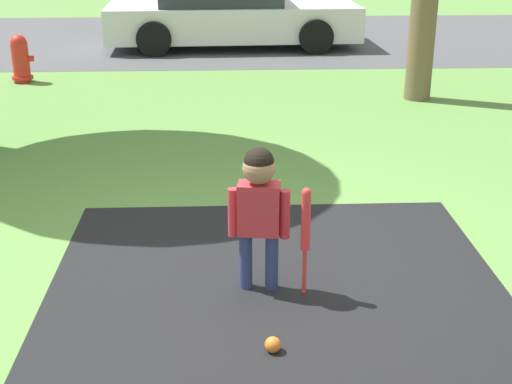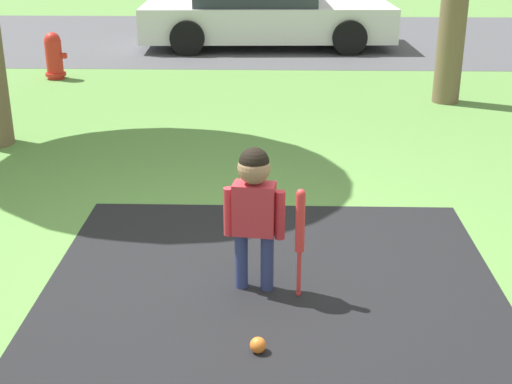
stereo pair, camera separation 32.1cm
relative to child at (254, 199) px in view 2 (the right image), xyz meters
name	(u,v)px [view 2 (the right image)]	position (x,y,z in m)	size (l,w,h in m)	color
ground_plane	(224,261)	(-0.22, 0.38, -0.61)	(60.00, 60.00, 0.00)	#5B8C42
street_strip	(259,38)	(-0.22, 9.79, -0.61)	(40.00, 6.00, 0.01)	#4C4C51
child	(254,199)	(0.00, 0.00, 0.00)	(0.38, 0.20, 0.95)	navy
baseball_bat	(300,228)	(0.28, -0.09, -0.15)	(0.06, 0.06, 0.72)	red
sports_ball	(258,345)	(0.04, -0.72, -0.57)	(0.09, 0.09, 0.09)	orange
fire_hydrant	(54,56)	(-3.07, 6.11, -0.29)	(0.33, 0.30, 0.67)	red
parked_car	(264,14)	(-0.10, 8.88, -0.05)	(4.46, 2.06, 1.19)	silver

